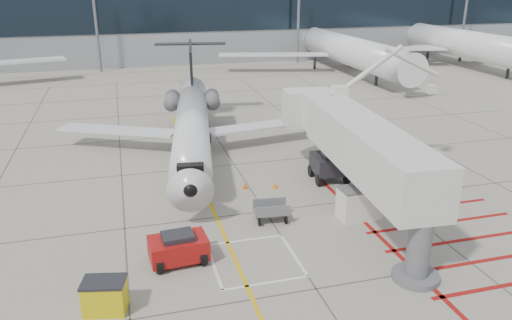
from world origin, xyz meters
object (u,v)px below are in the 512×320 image
object	(u,v)px
jet_bridge	(366,157)
spill_bin	(105,296)
pushback_tug	(178,247)
regional_jet	(191,116)

from	to	relation	value
jet_bridge	spill_bin	world-z (taller)	jet_bridge
jet_bridge	pushback_tug	bearing A→B (deg)	-165.62
pushback_tug	jet_bridge	bearing A→B (deg)	5.90
jet_bridge	spill_bin	xyz separation A→B (m)	(-13.99, -4.89, -2.93)
jet_bridge	spill_bin	distance (m)	15.11
regional_jet	spill_bin	bearing A→B (deg)	-101.68
regional_jet	jet_bridge	distance (m)	13.72
regional_jet	spill_bin	distance (m)	17.37
regional_jet	pushback_tug	bearing A→B (deg)	-92.60
jet_bridge	pushback_tug	size ratio (longest dim) A/B	6.68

